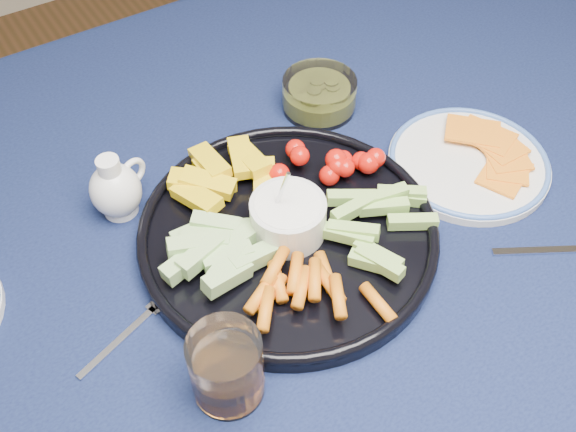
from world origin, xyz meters
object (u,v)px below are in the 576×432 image
creamer_pitcher (116,189)px  juice_tumbler (227,370)px  dining_table (254,235)px  crudite_platter (286,229)px  pickle_bowl (319,96)px  cheese_plate (469,161)px

creamer_pitcher → juice_tumbler: 0.32m
dining_table → crudite_platter: size_ratio=4.12×
pickle_bowl → cheese_plate: size_ratio=0.50×
creamer_pitcher → crudite_platter: bearing=-46.2°
creamer_pitcher → juice_tumbler: creamer_pitcher is taller
crudite_platter → juice_tumbler: 0.23m
cheese_plate → juice_tumbler: 0.49m
dining_table → cheese_plate: bearing=-22.0°
juice_tumbler → dining_table: bearing=54.4°
pickle_bowl → cheese_plate: 0.26m
creamer_pitcher → pickle_bowl: (0.36, 0.03, -0.02)m
crudite_platter → juice_tumbler: (-0.17, -0.15, 0.02)m
crudite_platter → juice_tumbler: bearing=-139.5°
crudite_platter → creamer_pitcher: (-0.17, 0.17, 0.02)m
creamer_pitcher → cheese_plate: size_ratio=0.41×
dining_table → crudite_platter: crudite_platter is taller
creamer_pitcher → cheese_plate: (0.47, -0.20, -0.03)m
dining_table → crudite_platter: (-0.00, -0.09, 0.11)m
pickle_bowl → dining_table: bearing=-150.2°
creamer_pitcher → juice_tumbler: (-0.01, -0.32, -0.00)m
cheese_plate → juice_tumbler: bearing=-166.2°
pickle_bowl → cheese_plate: (0.11, -0.23, -0.01)m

